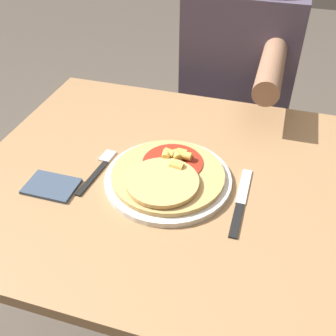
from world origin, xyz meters
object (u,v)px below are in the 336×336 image
at_px(plate, 168,179).
at_px(fork, 99,169).
at_px(dining_table, 164,215).
at_px(pizza, 168,175).
at_px(knife, 240,202).
at_px(person_diner, 238,81).

relative_size(plate, fork, 1.66).
relative_size(dining_table, fork, 5.10).
relative_size(plate, pizza, 1.13).
distance_m(dining_table, fork, 0.21).
xyz_separation_m(knife, person_diner, (-0.10, 0.68, -0.05)).
height_order(dining_table, plate, plate).
distance_m(dining_table, knife, 0.24).
bearing_deg(plate, knife, -7.84).
xyz_separation_m(dining_table, person_diner, (0.09, 0.63, 0.09)).
bearing_deg(dining_table, fork, -169.22).
xyz_separation_m(dining_table, pizza, (0.02, -0.03, 0.16)).
height_order(dining_table, person_diner, person_diner).
height_order(plate, pizza, pizza).
relative_size(dining_table, knife, 4.10).
bearing_deg(fork, person_diner, 70.04).
bearing_deg(dining_table, plate, -51.34).
bearing_deg(person_diner, plate, -95.88).
distance_m(dining_table, pizza, 0.17).
xyz_separation_m(pizza, person_diner, (0.07, 0.66, -0.07)).
bearing_deg(pizza, dining_table, 124.27).
xyz_separation_m(pizza, knife, (0.17, -0.02, -0.02)).
xyz_separation_m(plate, pizza, (0.00, -0.00, 0.02)).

